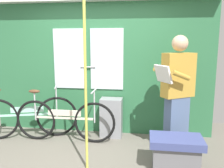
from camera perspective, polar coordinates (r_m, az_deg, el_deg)
ground_plane at (r=3.62m, az=-6.99°, el=-18.49°), size 5.12×4.13×0.04m
train_door_wall at (r=4.43m, az=-3.16°, el=4.43°), size 4.12×0.28×2.44m
bicycle_near_door at (r=4.23m, az=-11.35°, el=-8.42°), size 1.76×0.44×0.92m
bicycle_leaning_behind at (r=4.55m, az=-19.59°, el=-7.36°), size 1.69×0.65×0.94m
passenger_reading_newspaper at (r=3.75m, az=15.31°, el=-1.83°), size 0.65×0.60×1.80m
trash_bin_by_wall at (r=4.37m, az=-0.16°, el=-7.99°), size 0.39×0.28×0.70m
handrail_pole at (r=3.06m, az=-6.35°, el=0.52°), size 0.04×0.04×2.40m
bench_seat_corner at (r=3.45m, az=14.95°, el=-15.43°), size 0.70×0.44×0.45m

